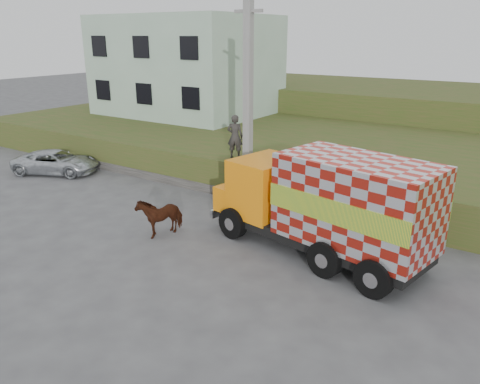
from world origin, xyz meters
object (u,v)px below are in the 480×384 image
Objects in this scene: cow at (160,215)px; pedestrian at (235,136)px; cargo_truck at (327,204)px; suv at (56,162)px; utility_pole at (248,97)px.

pedestrian reaches higher than cow.
pedestrian reaches higher than cargo_truck.
cargo_truck is at bearing -118.71° from suv.
utility_pole is 2.00× the size of suv.
utility_pole is 10.39m from suv.
cow is 0.85× the size of pedestrian.
cow reaches higher than suv.
pedestrian is at bearing -99.02° from suv.
pedestrian is (-5.64, 3.47, 0.76)m from cargo_truck.
cow is (-5.28, -1.53, -0.99)m from cargo_truck.
utility_pole reaches higher than cargo_truck.
suv is (-9.12, 2.54, -0.10)m from cow.
utility_pole is 5.91m from cow.
cow is 0.39× the size of suv.
utility_pole is at bearing 157.80° from cargo_truck.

